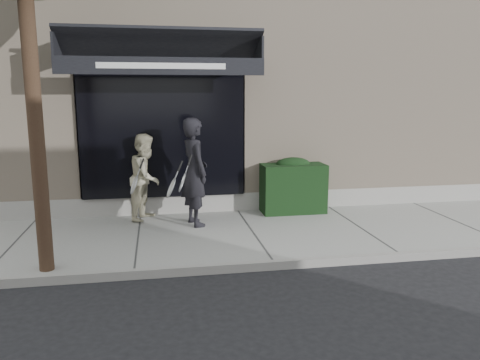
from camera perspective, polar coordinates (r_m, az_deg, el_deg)
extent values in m
plane|color=black|center=(8.44, 1.52, -7.04)|extent=(80.00, 80.00, 0.00)
cube|color=gray|center=(8.42, 1.52, -6.65)|extent=(20.00, 3.00, 0.12)
cube|color=gray|center=(6.99, 4.12, -10.27)|extent=(20.00, 0.10, 0.14)
cube|color=beige|center=(12.98, -2.96, 11.43)|extent=(14.00, 7.00, 5.50)
cube|color=gray|center=(9.98, -0.44, -2.76)|extent=(14.02, 0.42, 0.50)
cube|color=black|center=(9.45, -9.35, 5.87)|extent=(3.20, 0.30, 2.60)
cube|color=gray|center=(9.71, -18.88, 5.57)|extent=(0.08, 0.40, 2.60)
cube|color=gray|center=(9.76, 0.12, 6.15)|extent=(0.08, 0.40, 2.60)
cube|color=gray|center=(9.59, -9.61, 13.94)|extent=(3.36, 0.40, 0.12)
cube|color=black|center=(8.91, -9.61, 15.89)|extent=(3.60, 1.03, 0.55)
cube|color=black|center=(8.39, -9.48, 13.56)|extent=(3.60, 0.05, 0.30)
cube|color=white|center=(8.36, -9.48, 13.58)|extent=(2.20, 0.01, 0.10)
cube|color=black|center=(9.06, -21.31, 14.74)|extent=(0.04, 1.00, 0.45)
cube|color=black|center=(9.11, 2.10, 15.40)|extent=(0.04, 1.00, 0.45)
cube|color=black|center=(9.72, 6.41, -0.96)|extent=(1.30, 0.70, 1.00)
ellipsoid|color=black|center=(9.63, 6.47, 1.95)|extent=(0.71, 0.38, 0.27)
cylinder|color=black|center=(6.76, -23.82, 8.40)|extent=(0.20, 0.20, 4.80)
imported|color=black|center=(8.64, -5.55, 0.98)|extent=(0.66, 0.83, 2.00)
torus|color=silver|center=(8.42, -7.02, -0.26)|extent=(0.19, 0.32, 0.29)
cylinder|color=silver|center=(8.42, -7.02, -0.26)|extent=(0.15, 0.28, 0.26)
cylinder|color=silver|center=(8.42, -7.02, -0.26)|extent=(0.18, 0.06, 0.08)
cylinder|color=black|center=(8.42, -7.02, -0.26)|extent=(0.20, 0.07, 0.10)
torus|color=silver|center=(8.28, -8.40, -0.99)|extent=(0.17, 0.32, 0.29)
cylinder|color=silver|center=(8.28, -8.40, -0.99)|extent=(0.14, 0.28, 0.25)
cylinder|color=silver|center=(8.28, -8.40, -0.99)|extent=(0.17, 0.04, 0.09)
cylinder|color=black|center=(8.28, -8.40, -0.99)|extent=(0.20, 0.05, 0.11)
imported|color=#BEB798|center=(9.21, -11.34, 0.39)|extent=(0.91, 1.00, 1.67)
torus|color=silver|center=(8.92, -12.77, -0.56)|extent=(0.19, 0.32, 0.29)
cylinder|color=silver|center=(8.92, -12.77, -0.56)|extent=(0.15, 0.28, 0.25)
cylinder|color=silver|center=(8.92, -12.77, -0.56)|extent=(0.18, 0.05, 0.09)
cylinder|color=black|center=(8.92, -12.77, -0.56)|extent=(0.20, 0.07, 0.10)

